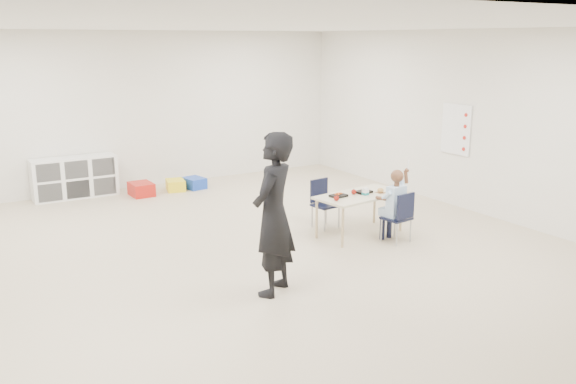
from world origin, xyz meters
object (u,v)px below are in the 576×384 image
table (360,214)px  chair_near (396,217)px  child (397,202)px  adult (273,215)px  cubby_shelf (75,177)px

table → chair_near: size_ratio=1.93×
child → adult: adult is taller
child → cubby_shelf: bearing=116.1°
table → cubby_shelf: (-2.93, 4.15, 0.06)m
chair_near → adult: (-2.24, -0.62, 0.52)m
child → chair_near: bearing=-98.0°
table → cubby_shelf: bearing=117.2°
child → table: bearing=105.7°
chair_near → cubby_shelf: size_ratio=0.50×
table → cubby_shelf: size_ratio=0.95×
chair_near → adult: size_ratio=0.40×
cubby_shelf → child: bearing=-55.9°
chair_near → child: bearing=82.0°
adult → child: bearing=158.3°
table → cubby_shelf: 5.08m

